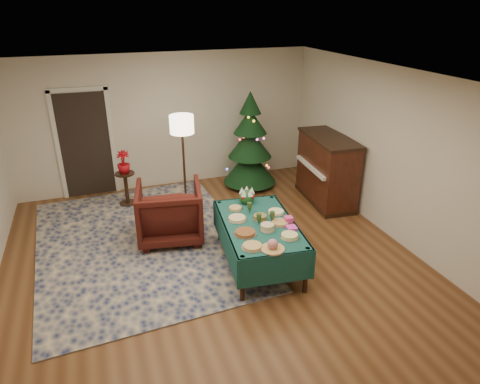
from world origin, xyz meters
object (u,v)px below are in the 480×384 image
object	(u,v)px
buffet_table	(259,231)
gift_box	(289,220)
floor_lamp	(182,130)
armchair	(170,210)
potted_plant	(124,167)
side_table	(126,189)
piano	(327,170)
christmas_tree	(250,145)

from	to	relation	value
buffet_table	gift_box	bearing A→B (deg)	-18.23
floor_lamp	gift_box	bearing A→B (deg)	-68.00
buffet_table	gift_box	xyz separation A→B (m)	(0.40, -0.13, 0.18)
armchair	potted_plant	size ratio (longest dim) A/B	2.44
buffet_table	potted_plant	xyz separation A→B (m)	(-1.61, 2.73, 0.21)
side_table	piano	xyz separation A→B (m)	(3.64, -1.12, 0.32)
piano	floor_lamp	bearing A→B (deg)	165.93
buffet_table	side_table	distance (m)	3.18
floor_lamp	piano	world-z (taller)	floor_lamp
gift_box	side_table	xyz separation A→B (m)	(-2.01, 2.86, -0.42)
potted_plant	buffet_table	bearing A→B (deg)	-59.52
armchair	buffet_table	bearing A→B (deg)	141.98
armchair	christmas_tree	xyz separation A→B (m)	(1.99, 1.62, 0.37)
christmas_tree	armchair	bearing A→B (deg)	-140.80
buffet_table	side_table	world-z (taller)	buffet_table
buffet_table	floor_lamp	xyz separation A→B (m)	(-0.57, 2.27, 0.94)
potted_plant	piano	xyz separation A→B (m)	(3.64, -1.12, -0.13)
armchair	piano	size ratio (longest dim) A/B	0.67
christmas_tree	piano	size ratio (longest dim) A/B	1.28
floor_lamp	side_table	distance (m)	1.64
gift_box	floor_lamp	xyz separation A→B (m)	(-0.97, 2.40, 0.76)
gift_box	side_table	distance (m)	3.52
buffet_table	potted_plant	bearing A→B (deg)	120.48
gift_box	piano	bearing A→B (deg)	46.88
gift_box	potted_plant	bearing A→B (deg)	125.04
gift_box	piano	distance (m)	2.40
armchair	potted_plant	distance (m)	1.66
potted_plant	piano	size ratio (longest dim) A/B	0.27
gift_box	armchair	distance (m)	1.98
armchair	christmas_tree	size ratio (longest dim) A/B	0.52
side_table	christmas_tree	xyz separation A→B (m)	(2.53, 0.08, 0.58)
christmas_tree	piano	world-z (taller)	christmas_tree
side_table	christmas_tree	world-z (taller)	christmas_tree
floor_lamp	side_table	world-z (taller)	floor_lamp
potted_plant	piano	bearing A→B (deg)	-17.02
buffet_table	piano	distance (m)	2.60
armchair	christmas_tree	bearing A→B (deg)	-130.82
armchair	potted_plant	xyz separation A→B (m)	(-0.54, 1.55, 0.24)
armchair	floor_lamp	distance (m)	1.54
buffet_table	armchair	world-z (taller)	armchair
gift_box	buffet_table	bearing A→B (deg)	161.77
buffet_table	potted_plant	size ratio (longest dim) A/B	4.40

